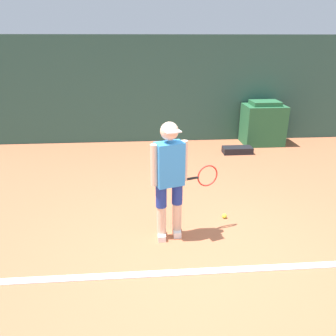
{
  "coord_description": "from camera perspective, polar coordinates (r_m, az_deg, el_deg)",
  "views": [
    {
      "loc": [
        -0.68,
        -3.25,
        2.44
      ],
      "look_at": [
        -0.37,
        0.66,
        0.89
      ],
      "focal_mm": 35.0,
      "sensor_mm": 36.0,
      "label": 1
    }
  ],
  "objects": [
    {
      "name": "covered_chair",
      "position": [
        8.44,
        16.2,
        7.44
      ],
      "size": [
        0.96,
        0.73,
        1.06
      ],
      "color": "#28663D",
      "rests_on": "ground_plane"
    },
    {
      "name": "back_wall",
      "position": [
        8.25,
        0.28,
        13.39
      ],
      "size": [
        24.0,
        0.1,
        2.54
      ],
      "color": "#2D564C",
      "rests_on": "ground_plane"
    },
    {
      "name": "court_baseline",
      "position": [
        3.89,
        6.92,
        -17.39
      ],
      "size": [
        21.6,
        0.1,
        0.01
      ],
      "color": "white",
      "rests_on": "ground_plane"
    },
    {
      "name": "equipment_bag",
      "position": [
        7.67,
        11.98,
        3.07
      ],
      "size": [
        0.67,
        0.31,
        0.15
      ],
      "color": "black",
      "rests_on": "ground_plane"
    },
    {
      "name": "tennis_ball",
      "position": [
        4.89,
        9.8,
        -8.23
      ],
      "size": [
        0.07,
        0.07,
        0.07
      ],
      "color": "#D1E533",
      "rests_on": "ground_plane"
    },
    {
      "name": "tennis_player",
      "position": [
        4.05,
        0.38,
        -1.51
      ],
      "size": [
        0.89,
        0.41,
        1.54
      ],
      "rotation": [
        0.0,
        0.0,
        0.32
      ],
      "color": "beige",
      "rests_on": "ground_plane"
    },
    {
      "name": "ground_plane",
      "position": [
        4.12,
        6.11,
        -14.91
      ],
      "size": [
        24.0,
        24.0,
        0.0
      ],
      "primitive_type": "plane",
      "color": "#B76642"
    }
  ]
}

